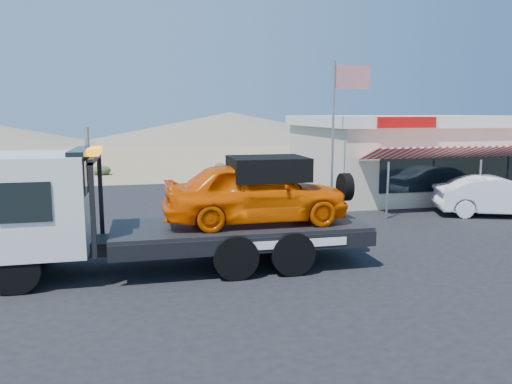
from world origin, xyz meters
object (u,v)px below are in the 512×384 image
Objects in this scene: tow_truck at (172,205)px; flagpole at (339,120)px; white_sedan at (498,196)px; jerky_store at (407,154)px.

flagpole reaches higher than tow_truck.
white_sedan is 6.99m from flagpole.
tow_truck is at bearing -140.83° from jerky_store.
tow_truck is 0.92× the size of jerky_store.
white_sedan is (12.94, 4.01, -0.91)m from tow_truck.
tow_truck is at bearing -140.52° from flagpole.
tow_truck is 15.99m from jerky_store.
flagpole reaches higher than white_sedan.
white_sedan is at bearing 17.22° from tow_truck.
white_sedan is 0.46× the size of jerky_store.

